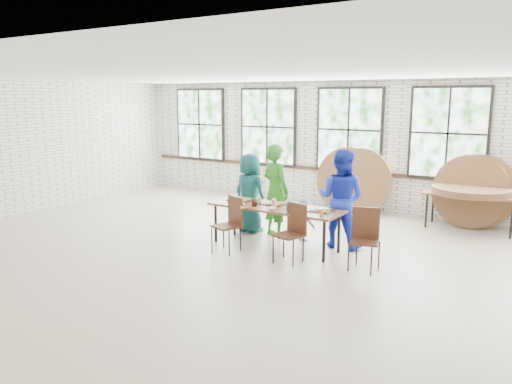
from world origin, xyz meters
TOP-DOWN VIEW (x-y plane):
  - room at (0.00, 4.44)m, footprint 12.00×12.00m
  - dining_table at (0.12, 0.83)m, footprint 2.41×0.82m
  - chair_near_left at (-0.40, 0.23)m, footprint 0.54×0.53m
  - chair_near_right at (0.75, 0.31)m, footprint 0.52×0.51m
  - chair_spare at (1.86, 0.60)m, footprint 0.52×0.51m
  - adult_teal at (-0.83, 1.48)m, footprint 0.84×0.62m
  - adult_green at (-0.25, 1.48)m, footprint 0.75×0.61m
  - toddler at (0.36, 1.48)m, footprint 0.58×0.43m
  - adult_blue at (1.08, 1.48)m, footprint 0.85×0.66m
  - storage_table at (2.82, 3.93)m, footprint 1.85×0.88m
  - tabletop_clutter at (0.23, 0.79)m, footprint 2.04×0.63m
  - round_tops_stacked at (2.82, 3.93)m, footprint 1.50×1.50m
  - round_tops_leaning at (1.54, 4.17)m, footprint 4.35×0.41m

SIDE VIEW (x-z plane):
  - toddler at x=0.36m, z-range 0.00..0.80m
  - chair_near_left at x=-0.40m, z-range 0.08..1.03m
  - chair_near_right at x=0.75m, z-range 0.08..1.03m
  - chair_spare at x=1.86m, z-range 0.08..1.03m
  - storage_table at x=2.82m, z-range 0.32..1.06m
  - dining_table at x=0.12m, z-range 0.32..1.06m
  - round_tops_leaning at x=1.54m, z-range -0.01..1.48m
  - tabletop_clutter at x=0.23m, z-range 0.71..0.82m
  - adult_teal at x=-0.83m, z-range 0.00..1.55m
  - round_tops_stacked at x=2.82m, z-range 0.74..0.87m
  - adult_blue at x=1.08m, z-range 0.00..1.74m
  - adult_green at x=-0.25m, z-range 0.00..1.76m
  - room at x=0.00m, z-range -4.17..7.83m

